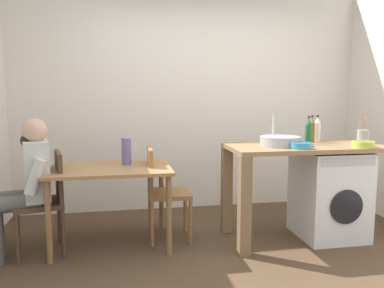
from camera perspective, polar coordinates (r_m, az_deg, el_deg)
The scene contains 18 objects.
ground_plane at distance 3.32m, azimuth 5.28°, elevation -17.59°, with size 5.46×5.46×0.00m, color #4C3826.
wall_back at distance 4.72m, azimuth -0.27°, elevation 6.76°, with size 4.60×0.10×2.70m, color silver.
dining_table at distance 3.62m, azimuth -12.04°, elevation -4.87°, with size 1.10×0.76×0.74m.
chair_person_seat at distance 3.63m, azimuth -20.77°, elevation -7.35°, with size 0.48×0.48×0.90m.
chair_opposite at distance 3.71m, azimuth -4.56°, elevation -6.56°, with size 0.41×0.41×0.90m.
seated_person at distance 3.59m, azimuth -23.46°, elevation -4.97°, with size 0.54×0.54×1.20m.
kitchen_counter at distance 3.75m, azimuth 13.66°, elevation -2.65°, with size 1.50×0.68×0.92m.
washing_machine at distance 4.03m, azimuth 19.74°, elevation -7.00°, with size 0.60×0.61×0.86m.
sink_basin at distance 3.70m, azimuth 13.03°, elevation 0.43°, with size 0.38×0.38×0.09m, color #9EA0A5.
tap at distance 3.85m, azimuth 12.01°, elevation 2.15°, with size 0.02×0.02×0.28m, color #B2B2B7.
bottle_tall_green at distance 3.89m, azimuth 16.96°, elevation 1.79°, with size 0.06×0.06×0.27m.
bottle_squat_brown at distance 4.05m, azimuth 17.43°, elevation 1.99°, with size 0.06×0.06×0.27m.
bottle_clear_small at distance 4.16m, azimuth 18.16°, elevation 2.07°, with size 0.07×0.07×0.27m.
mixing_bowl at distance 3.56m, azimuth 15.82°, elevation -0.16°, with size 0.20×0.20×0.05m.
utensil_crock at distance 4.17m, azimuth 24.10°, elevation 1.08°, with size 0.11×0.11×0.30m.
colander at distance 3.85m, azimuth 24.11°, elevation 0.03°, with size 0.20×0.20×0.06m.
vase at distance 3.67m, azimuth -9.75°, elevation -1.07°, with size 0.09×0.09×0.26m, color slate.
scissors at distance 3.70m, azimuth 16.64°, elevation -0.32°, with size 0.15×0.06×0.01m.
Camera 1 is at (-0.82, -2.90, 1.40)m, focal length 35.79 mm.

